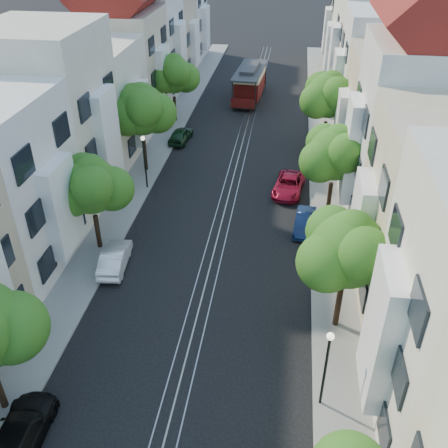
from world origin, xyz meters
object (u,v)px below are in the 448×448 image
at_px(tree_e_b, 348,252).
at_px(parked_car_w_near, 19,435).
at_px(tree_e_d, 330,96).
at_px(tree_w_b, 91,187).
at_px(lamp_west, 144,154).
at_px(parked_car_e_mid, 305,222).
at_px(parked_car_e_far, 289,185).
at_px(cable_car, 250,81).
at_px(tree_w_c, 142,111).
at_px(tree_e_c, 336,155).
at_px(parked_car_w_mid, 115,258).
at_px(lamp_east, 327,359).
at_px(parked_car_w_far, 181,135).
at_px(tree_w_d, 174,75).

xyz_separation_m(tree_e_b, parked_car_w_near, (-12.86, -8.59, -4.07)).
xyz_separation_m(tree_e_d, tree_w_b, (-14.40, -17.00, -0.47)).
relative_size(tree_w_b, lamp_west, 1.51).
bearing_deg(tree_e_b, parked_car_e_mid, 100.56).
distance_m(tree_e_b, lamp_west, 18.90).
relative_size(parked_car_e_far, parked_car_w_near, 0.97).
relative_size(cable_car, parked_car_w_near, 1.93).
bearing_deg(tree_w_c, tree_w_b, -90.00).
relative_size(tree_w_b, tree_w_c, 0.88).
relative_size(tree_e_c, parked_car_w_near, 1.42).
height_order(tree_w_b, parked_car_e_mid, tree_w_b).
relative_size(tree_w_b, parked_car_w_mid, 1.61).
bearing_deg(lamp_west, tree_e_d, 33.50).
distance_m(tree_e_b, parked_car_e_mid, 9.96).
xyz_separation_m(lamp_west, parked_car_w_mid, (0.70, -9.75, -2.20)).
relative_size(tree_w_c, lamp_east, 1.71).
distance_m(tree_w_c, lamp_west, 3.81).
height_order(tree_w_b, cable_car, tree_w_b).
height_order(lamp_east, parked_car_w_mid, lamp_east).
bearing_deg(parked_car_w_mid, parked_car_w_near, 84.28).
bearing_deg(tree_w_b, parked_car_w_mid, -48.27).
xyz_separation_m(tree_w_c, parked_car_w_far, (1.54, 6.16, -4.42)).
distance_m(lamp_east, lamp_west, 21.97).
bearing_deg(parked_car_w_far, tree_e_d, -174.89).
bearing_deg(parked_car_e_far, tree_e_c, -37.63).
distance_m(parked_car_e_far, parked_car_w_far, 12.97).
height_order(cable_car, parked_car_w_mid, cable_car).
xyz_separation_m(tree_w_b, cable_car, (6.64, 29.70, -2.42)).
relative_size(tree_e_b, parked_car_w_mid, 1.71).
relative_size(tree_w_d, cable_car, 0.74).
relative_size(tree_w_d, parked_car_w_far, 1.72).
distance_m(tree_e_b, cable_car, 35.66).
distance_m(tree_e_c, cable_car, 25.07).
bearing_deg(tree_w_c, parked_car_w_mid, -83.10).
bearing_deg(lamp_west, parked_car_e_mid, -19.10).
height_order(tree_w_d, parked_car_w_mid, tree_w_d).
distance_m(tree_e_d, lamp_east, 27.07).
distance_m(tree_e_c, parked_car_w_near, 23.76).
distance_m(tree_w_b, parked_car_e_mid, 13.86).
bearing_deg(parked_car_e_far, lamp_east, -76.44).
bearing_deg(parked_car_w_far, parked_car_e_far, 146.28).
relative_size(tree_e_b, tree_e_c, 1.03).
bearing_deg(parked_car_w_mid, lamp_west, -91.61).
bearing_deg(tree_e_b, tree_w_c, 131.99).
xyz_separation_m(tree_e_d, parked_car_w_near, (-12.86, -30.59, -4.20)).
bearing_deg(cable_car, parked_car_e_far, -72.78).
bearing_deg(tree_w_b, parked_car_w_far, 84.87).
xyz_separation_m(parked_car_e_mid, parked_car_e_far, (-1.20, 5.00, 0.03)).
relative_size(tree_e_c, lamp_east, 1.57).
bearing_deg(tree_w_b, tree_e_c, 22.62).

